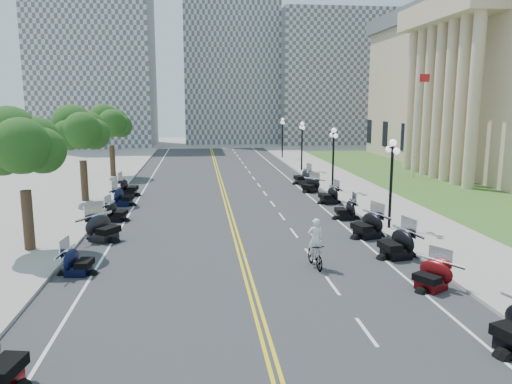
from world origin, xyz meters
name	(u,v)px	position (x,y,z in m)	size (l,w,h in m)	color
ground	(242,257)	(0.00, 0.00, 0.00)	(160.00, 160.00, 0.00)	gray
road	(229,211)	(0.00, 10.00, 0.00)	(16.00, 90.00, 0.01)	#333335
centerline_yellow_a	(227,211)	(-0.12, 10.00, 0.01)	(0.12, 90.00, 0.00)	yellow
centerline_yellow_b	(231,211)	(0.12, 10.00, 0.01)	(0.12, 90.00, 0.00)	yellow
edge_line_north	(324,208)	(6.40, 10.00, 0.01)	(0.12, 90.00, 0.00)	white
edge_line_south	(130,213)	(-6.40, 10.00, 0.01)	(0.12, 90.00, 0.00)	white
lane_dash_4	(366,332)	(3.20, -8.00, 0.01)	(0.12, 2.00, 0.00)	white
lane_dash_5	(333,285)	(3.20, -4.00, 0.01)	(0.12, 2.00, 0.00)	white
lane_dash_6	(310,255)	(3.20, 0.00, 0.01)	(0.12, 2.00, 0.00)	white
lane_dash_7	(294,233)	(3.20, 4.00, 0.01)	(0.12, 2.00, 0.00)	white
lane_dash_8	(282,216)	(3.20, 8.00, 0.01)	(0.12, 2.00, 0.00)	white
lane_dash_9	(272,204)	(3.20, 12.00, 0.01)	(0.12, 2.00, 0.00)	white
lane_dash_10	(265,193)	(3.20, 16.00, 0.01)	(0.12, 2.00, 0.00)	white
lane_dash_11	(259,185)	(3.20, 20.00, 0.01)	(0.12, 2.00, 0.00)	white
lane_dash_12	(254,178)	(3.20, 24.00, 0.01)	(0.12, 2.00, 0.00)	white
lane_dash_13	(249,172)	(3.20, 28.00, 0.01)	(0.12, 2.00, 0.00)	white
lane_dash_14	(246,167)	(3.20, 32.00, 0.01)	(0.12, 2.00, 0.00)	white
lane_dash_15	(243,163)	(3.20, 36.00, 0.01)	(0.12, 2.00, 0.00)	white
lane_dash_16	(240,159)	(3.20, 40.00, 0.01)	(0.12, 2.00, 0.00)	white
lane_dash_17	(237,156)	(3.20, 44.00, 0.01)	(0.12, 2.00, 0.00)	white
lane_dash_18	(235,153)	(3.20, 48.00, 0.01)	(0.12, 2.00, 0.00)	white
lane_dash_19	(233,150)	(3.20, 52.00, 0.01)	(0.12, 2.00, 0.00)	white
sidewalk_north	(383,206)	(10.50, 10.00, 0.07)	(5.00, 90.00, 0.15)	#9E9991
sidewalk_south	(64,214)	(-10.50, 10.00, 0.07)	(5.00, 90.00, 0.15)	#9E9991
lawn	(428,185)	(17.50, 18.00, 0.05)	(9.00, 60.00, 0.10)	#356023
distant_block_a	(95,64)	(-18.00, 62.00, 13.00)	(18.00, 14.00, 26.00)	gray
distant_block_b	(231,56)	(4.00, 68.00, 15.00)	(16.00, 12.00, 30.00)	gray
distant_block_c	(335,79)	(22.00, 65.00, 11.00)	(20.00, 14.00, 22.00)	gray
street_lamp_2	(391,184)	(8.60, 4.00, 2.60)	(0.50, 1.20, 4.90)	black
street_lamp_3	(333,160)	(8.60, 16.00, 2.60)	(0.50, 1.20, 4.90)	black
street_lamp_4	(302,146)	(8.60, 28.00, 2.60)	(0.50, 1.20, 4.90)	black
street_lamp_5	(282,138)	(8.60, 40.00, 2.60)	(0.50, 1.20, 4.90)	black
flagpole	(416,125)	(18.00, 22.00, 5.00)	(1.10, 0.20, 10.00)	silver
tree_2	(22,153)	(-10.00, 2.00, 4.75)	(4.80, 4.80, 9.20)	#235619
tree_3	(82,136)	(-10.00, 14.00, 4.75)	(4.80, 4.80, 9.20)	#235619
tree_4	(111,127)	(-10.00, 26.00, 4.75)	(4.80, 4.80, 9.20)	#235619
motorcycle_n_4	(432,274)	(6.84, -4.81, 0.63)	(1.81, 1.81, 1.27)	#590A0C
motorcycle_n_5	(397,242)	(7.03, -0.88, 0.75)	(2.14, 2.14, 1.50)	black
motorcycle_n_6	(367,224)	(6.86, 2.65, 0.75)	(2.15, 2.15, 1.51)	black
motorcycle_n_7	(346,209)	(6.95, 6.88, 0.66)	(1.87, 1.87, 1.31)	black
motorcycle_n_8	(329,194)	(7.17, 11.65, 0.68)	(1.94, 1.94, 1.36)	black
motorcycle_n_9	(310,184)	(6.86, 16.19, 0.63)	(1.81, 1.81, 1.27)	black
motorcycle_n_10	(303,176)	(7.06, 20.15, 0.73)	(2.08, 2.08, 1.46)	black
motorcycle_s_5	(77,260)	(-6.99, -1.52, 0.62)	(1.78, 1.78, 1.24)	black
motorcycle_s_6	(103,226)	(-6.87, 3.61, 0.77)	(2.20, 2.20, 1.54)	black
motorcycle_s_7	(116,211)	(-6.90, 7.99, 0.62)	(1.79, 1.79, 1.25)	black
motorcycle_s_8	(123,196)	(-7.15, 12.58, 0.70)	(2.00, 2.00, 1.40)	black
motorcycle_s_9	(128,186)	(-7.29, 16.26, 0.73)	(2.10, 2.10, 1.47)	black
bicycle	(315,255)	(3.00, -1.81, 0.56)	(0.53, 1.86, 1.12)	#A51414
cyclist_rider	(316,222)	(3.00, -1.81, 2.04)	(0.67, 0.44, 1.85)	white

